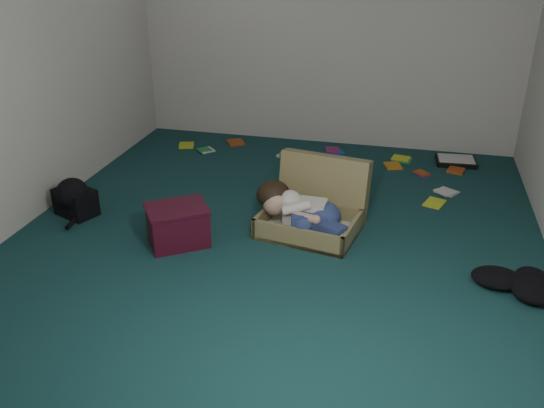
% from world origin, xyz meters
% --- Properties ---
extents(floor, '(4.50, 4.50, 0.00)m').
position_xyz_m(floor, '(0.00, 0.00, 0.00)').
color(floor, '#153D3D').
rests_on(floor, ground).
extents(wall_back, '(4.50, 0.00, 4.50)m').
position_xyz_m(wall_back, '(0.00, 2.25, 1.30)').
color(wall_back, silver).
rests_on(wall_back, ground).
extents(wall_front, '(4.50, 0.00, 4.50)m').
position_xyz_m(wall_front, '(0.00, -2.25, 1.30)').
color(wall_front, silver).
rests_on(wall_front, ground).
extents(wall_left, '(0.00, 4.50, 4.50)m').
position_xyz_m(wall_left, '(-2.00, 0.00, 1.30)').
color(wall_left, silver).
rests_on(wall_left, ground).
extents(suitcase, '(0.84, 0.83, 0.54)m').
position_xyz_m(suitcase, '(0.25, 0.25, 0.16)').
color(suitcase, olive).
rests_on(suitcase, floor).
extents(person, '(0.77, 0.48, 0.33)m').
position_xyz_m(person, '(0.17, 0.08, 0.20)').
color(person, silver).
rests_on(person, suitcase).
extents(maroon_bin, '(0.56, 0.53, 0.30)m').
position_xyz_m(maroon_bin, '(-0.69, -0.27, 0.15)').
color(maroon_bin, '#400D1D').
rests_on(maroon_bin, floor).
extents(backpack, '(0.50, 0.45, 0.24)m').
position_xyz_m(backpack, '(-1.70, -0.02, 0.12)').
color(backpack, black).
rests_on(backpack, floor).
extents(clothing_pile, '(0.53, 0.49, 0.13)m').
position_xyz_m(clothing_pile, '(1.70, -0.32, 0.07)').
color(clothing_pile, black).
rests_on(clothing_pile, floor).
extents(paper_tray, '(0.41, 0.32, 0.05)m').
position_xyz_m(paper_tray, '(1.41, 1.92, 0.03)').
color(paper_tray, black).
rests_on(paper_tray, floor).
extents(book_scatter, '(3.02, 1.27, 0.02)m').
position_xyz_m(book_scatter, '(0.27, 1.62, 0.01)').
color(book_scatter, '#D1E227').
rests_on(book_scatter, floor).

